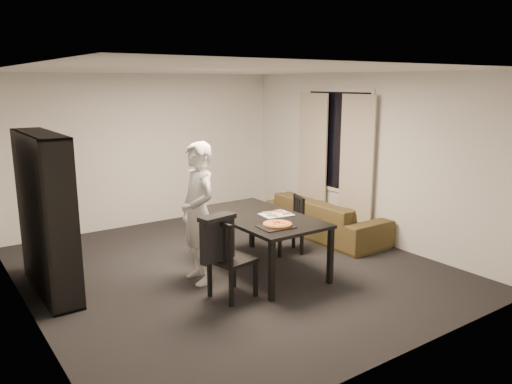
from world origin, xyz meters
TOP-DOWN VIEW (x-y plane):
  - room at (0.00, 0.00)m, footprint 5.01×5.51m
  - window_pane at (2.48, 0.60)m, footprint 0.02×1.40m
  - window_frame at (2.48, 0.60)m, footprint 0.03×1.52m
  - curtain_left at (2.40, 0.08)m, footprint 0.03×0.70m
  - curtain_right at (2.40, 1.12)m, footprint 0.03×0.70m
  - bookshelf at (-2.16, 0.60)m, footprint 0.35×1.50m
  - dining_table at (0.28, -0.28)m, footprint 1.00×1.81m
  - chair_left at (-0.56, -0.79)m, footprint 0.51×0.51m
  - chair_right at (1.09, 0.05)m, footprint 0.50×0.50m
  - draped_jacket at (-0.69, -0.81)m, footprint 0.45×0.25m
  - person at (-0.55, -0.13)m, footprint 0.45×0.66m
  - baking_tray at (0.12, -0.82)m, footprint 0.42×0.35m
  - pepperoni_pizza at (0.16, -0.80)m, footprint 0.35×0.35m
  - kitchen_towel at (0.47, -0.37)m, footprint 0.43×0.35m
  - pizza_slices at (0.50, -0.34)m, footprint 0.40×0.34m
  - sofa at (2.03, 0.36)m, footprint 0.84×2.15m

SIDE VIEW (x-z plane):
  - sofa at x=2.03m, z-range 0.00..0.63m
  - chair_right at x=1.09m, z-range 0.06..0.90m
  - chair_left at x=-0.56m, z-range 0.07..1.02m
  - dining_table at x=0.28m, z-range 0.31..1.06m
  - kitchen_towel at x=0.47m, z-range 0.75..0.76m
  - baking_tray at x=0.12m, z-range 0.75..0.77m
  - pizza_slices at x=0.50m, z-range 0.76..0.78m
  - pepperoni_pizza at x=0.16m, z-range 0.76..0.79m
  - draped_jacket at x=-0.69m, z-range 0.52..1.05m
  - person at x=-0.55m, z-range 0.00..1.76m
  - bookshelf at x=-2.16m, z-range 0.00..1.90m
  - curtain_left at x=2.40m, z-range 0.02..2.27m
  - curtain_right at x=2.40m, z-range 0.02..2.27m
  - room at x=0.00m, z-range 0.00..2.60m
  - window_pane at x=2.48m, z-range 0.70..2.30m
  - window_frame at x=2.48m, z-range 0.64..2.36m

